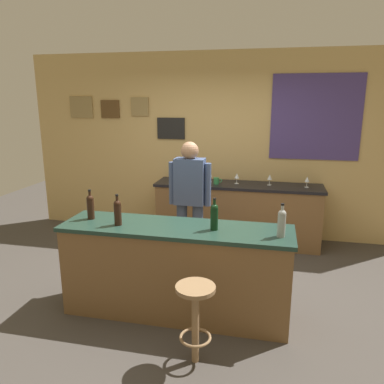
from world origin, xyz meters
TOP-DOWN VIEW (x-y plane):
  - ground_plane at (0.00, 0.00)m, footprint 10.00×10.00m
  - back_wall at (0.03, 2.03)m, footprint 6.00×0.09m
  - bar_counter at (0.00, -0.40)m, footprint 2.24×0.60m
  - side_counter at (0.40, 1.65)m, footprint 2.42×0.56m
  - bartender at (-0.09, 0.60)m, footprint 0.52×0.21m
  - bar_stool at (0.34, -1.08)m, footprint 0.32×0.32m
  - wine_bottle_a at (-0.90, -0.36)m, footprint 0.07×0.07m
  - wine_bottle_b at (-0.55, -0.48)m, footprint 0.07×0.07m
  - wine_bottle_c at (0.38, -0.41)m, footprint 0.07×0.07m
  - wine_bottle_d at (0.98, -0.47)m, footprint 0.07×0.07m
  - wine_glass_a at (-0.49, 1.60)m, footprint 0.07×0.07m
  - wine_glass_b at (-0.03, 1.70)m, footprint 0.07×0.07m
  - wine_glass_c at (0.38, 1.68)m, footprint 0.07×0.07m
  - wine_glass_d at (0.85, 1.68)m, footprint 0.07×0.07m
  - wine_glass_e at (1.36, 1.65)m, footprint 0.07×0.07m
  - coffee_mug at (0.09, 1.58)m, footprint 0.12×0.08m

SIDE VIEW (x-z plane):
  - ground_plane at x=0.00m, z-range 0.00..0.00m
  - side_counter at x=0.40m, z-range 0.00..0.90m
  - bar_stool at x=0.34m, z-range 0.12..0.80m
  - bar_counter at x=0.00m, z-range 0.00..0.92m
  - bartender at x=-0.09m, z-range 0.13..1.75m
  - coffee_mug at x=0.09m, z-range 0.90..1.00m
  - wine_glass_a at x=-0.49m, z-range 0.93..1.09m
  - wine_glass_b at x=-0.03m, z-range 0.93..1.09m
  - wine_glass_c at x=0.38m, z-range 0.93..1.09m
  - wine_glass_d at x=0.85m, z-range 0.93..1.09m
  - wine_glass_e at x=1.36m, z-range 0.93..1.09m
  - wine_bottle_a at x=-0.90m, z-range 0.90..1.21m
  - wine_bottle_b at x=-0.55m, z-range 0.90..1.21m
  - wine_bottle_c at x=0.38m, z-range 0.90..1.21m
  - wine_bottle_d at x=0.98m, z-range 0.90..1.21m
  - back_wall at x=0.03m, z-range 0.02..2.82m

